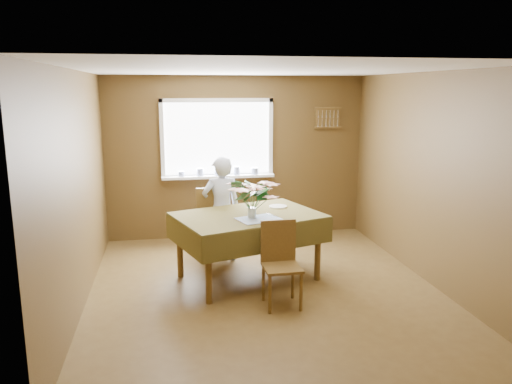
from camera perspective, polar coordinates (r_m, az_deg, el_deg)
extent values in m
plane|color=brown|center=(5.95, 0.95, -11.03)|extent=(4.50, 4.50, 0.00)
plane|color=white|center=(5.49, 1.05, 13.80)|extent=(4.50, 4.50, 0.00)
plane|color=brown|center=(7.78, -2.22, 3.95)|extent=(4.00, 0.00, 4.00)
plane|color=brown|center=(3.47, 8.25, -6.03)|extent=(4.00, 0.00, 4.00)
plane|color=brown|center=(5.56, -19.66, 0.14)|extent=(0.00, 4.50, 4.50)
plane|color=brown|center=(6.28, 19.20, 1.44)|extent=(0.00, 4.50, 4.50)
cube|color=white|center=(7.69, -4.45, 6.09)|extent=(1.60, 0.01, 1.10)
cube|color=white|center=(7.64, -4.51, 10.41)|extent=(1.72, 0.06, 0.06)
cube|color=white|center=(7.76, -4.37, 1.81)|extent=(1.72, 0.06, 0.06)
cube|color=white|center=(7.64, -10.67, 5.88)|extent=(0.06, 0.06, 1.22)
cube|color=white|center=(7.80, 1.67, 6.20)|extent=(0.06, 0.06, 1.22)
cube|color=white|center=(7.69, -4.32, 1.80)|extent=(1.72, 0.20, 0.04)
cylinder|color=white|center=(7.62, -8.53, 2.07)|extent=(0.09, 0.09, 0.08)
cylinder|color=white|center=(7.63, -6.42, 2.28)|extent=(0.11, 0.11, 0.12)
cylinder|color=white|center=(7.65, -4.31, 2.26)|extent=(0.12, 0.12, 0.09)
cylinder|color=white|center=(7.69, -2.22, 2.46)|extent=(0.10, 0.10, 0.13)
cylinder|color=white|center=(7.73, -0.15, 2.43)|extent=(0.11, 0.11, 0.10)
cube|color=brown|center=(8.02, 8.19, 8.39)|extent=(0.40, 0.03, 0.30)
cube|color=brown|center=(8.00, 8.25, 9.45)|extent=(0.44, 0.04, 0.03)
cube|color=brown|center=(8.02, 8.19, 7.31)|extent=(0.44, 0.04, 0.03)
cylinder|color=brown|center=(5.47, -5.43, -8.88)|extent=(0.07, 0.07, 0.76)
cylinder|color=brown|center=(6.14, 7.06, -6.59)|extent=(0.07, 0.07, 0.76)
cylinder|color=brown|center=(6.26, -8.70, -6.26)|extent=(0.07, 0.07, 0.76)
cylinder|color=brown|center=(6.85, 2.68, -4.55)|extent=(0.07, 0.07, 0.76)
cube|color=brown|center=(6.03, -0.91, -2.86)|extent=(1.86, 1.52, 0.04)
cube|color=#3E3616|center=(6.02, -0.91, -2.63)|extent=(1.94, 1.60, 0.01)
cube|color=#3E3616|center=(5.59, 1.80, -5.44)|extent=(1.59, 0.54, 0.30)
cube|color=#3E3616|center=(6.55, -3.22, -2.86)|extent=(1.59, 0.54, 0.30)
cube|color=#3E3616|center=(5.74, -8.35, -5.09)|extent=(0.37, 1.08, 0.30)
cube|color=#3E3616|center=(6.48, 5.66, -3.07)|extent=(0.37, 1.08, 0.30)
cube|color=#4AA0D3|center=(5.79, 0.32, -3.10)|extent=(0.57, 0.49, 0.01)
cylinder|color=brown|center=(7.22, -3.78, -4.94)|extent=(0.04, 0.04, 0.47)
cylinder|color=brown|center=(7.19, -6.74, -5.08)|extent=(0.04, 0.04, 0.47)
cylinder|color=brown|center=(6.87, -3.39, -5.82)|extent=(0.04, 0.04, 0.47)
cylinder|color=brown|center=(6.83, -6.51, -5.97)|extent=(0.04, 0.04, 0.47)
cube|color=brown|center=(6.96, -5.14, -3.49)|extent=(0.44, 0.44, 0.03)
cube|color=brown|center=(6.69, -5.01, -1.68)|extent=(0.43, 0.04, 0.52)
cylinder|color=brown|center=(5.27, 1.60, -11.65)|extent=(0.04, 0.04, 0.42)
cylinder|color=brown|center=(5.35, 5.16, -11.34)|extent=(0.04, 0.04, 0.42)
cylinder|color=brown|center=(5.58, 0.84, -10.32)|extent=(0.04, 0.04, 0.42)
cylinder|color=brown|center=(5.65, 4.22, -10.05)|extent=(0.04, 0.04, 0.42)
cube|color=brown|center=(5.38, 2.98, -8.62)|extent=(0.39, 0.39, 0.03)
cube|color=brown|center=(5.46, 2.55, -5.55)|extent=(0.39, 0.03, 0.46)
imported|color=white|center=(6.72, -3.97, -1.97)|extent=(0.55, 0.39, 1.43)
cylinder|color=white|center=(5.83, -0.47, -2.38)|extent=(0.10, 0.10, 0.13)
cylinder|color=#33662D|center=(5.81, -0.47, -1.42)|extent=(0.06, 0.06, 0.09)
cylinder|color=white|center=(6.39, 2.52, -1.66)|extent=(0.32, 0.32, 0.01)
cube|color=silver|center=(5.95, 1.89, -2.65)|extent=(0.11, 0.19, 0.00)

